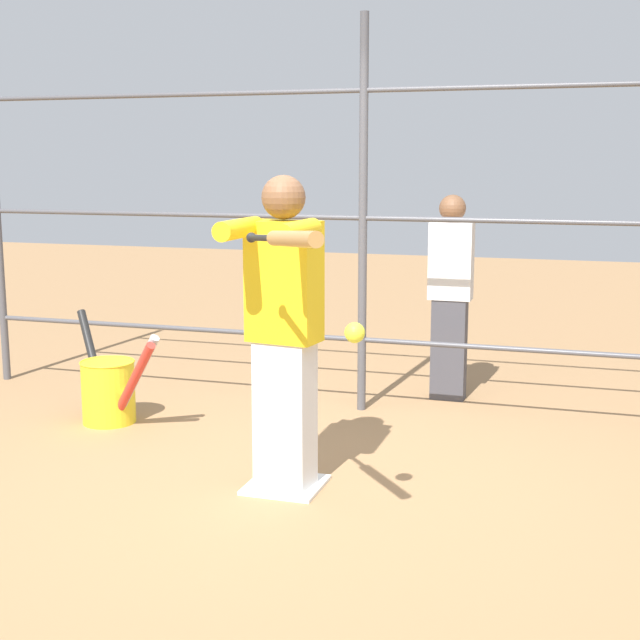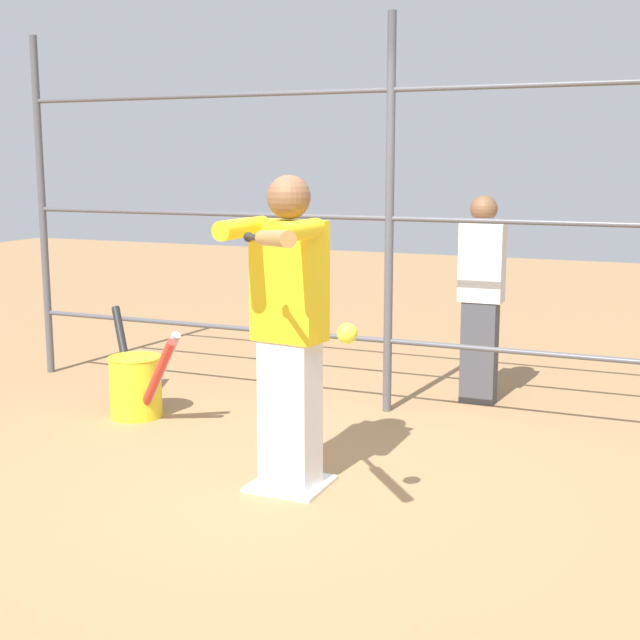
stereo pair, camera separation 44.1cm
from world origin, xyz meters
name	(u,v)px [view 1 (the left image)]	position (x,y,z in m)	size (l,w,h in m)	color
ground_plane	(286,487)	(0.00, 0.00, 0.00)	(24.00, 24.00, 0.00)	#9E754C
home_plate	(286,485)	(0.00, 0.00, 0.01)	(0.40, 0.40, 0.02)	white
fence_backstop	(363,218)	(0.00, -1.60, 1.36)	(6.00, 0.06, 2.71)	#4C4C51
batter	(283,323)	(0.00, 0.02, 0.91)	(0.43, 0.60, 1.67)	silver
baseball_bat_swinging	(288,239)	(-0.34, 0.89, 1.43)	(0.60, 0.76, 0.12)	black
softball_in_flight	(355,333)	(-0.51, 0.46, 0.97)	(0.10, 0.10, 0.10)	yellow
bat_bucket	(110,389)	(1.53, -0.78, 0.23)	(1.01, 0.78, 0.69)	yellow
bystander_behind_fence	(450,294)	(-0.54, -2.08, 0.78)	(0.31, 0.19, 1.51)	#3F3F47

